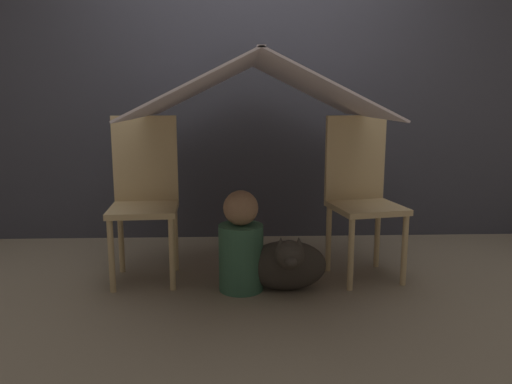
{
  "coord_description": "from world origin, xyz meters",
  "views": [
    {
      "loc": [
        -0.11,
        -2.9,
        1.13
      ],
      "look_at": [
        0.0,
        0.1,
        0.56
      ],
      "focal_mm": 35.0,
      "sensor_mm": 36.0,
      "label": 1
    }
  ],
  "objects_px": {
    "person_front": "(241,246)",
    "chair_right": "(361,191)",
    "dog": "(287,264)",
    "chair_left": "(145,192)"
  },
  "relations": [
    {
      "from": "chair_right",
      "to": "person_front",
      "type": "xyz_separation_m",
      "value": [
        -0.77,
        -0.25,
        -0.28
      ]
    },
    {
      "from": "chair_left",
      "to": "person_front",
      "type": "relative_size",
      "value": 1.69
    },
    {
      "from": "chair_right",
      "to": "person_front",
      "type": "bearing_deg",
      "value": -173.28
    },
    {
      "from": "chair_right",
      "to": "dog",
      "type": "distance_m",
      "value": 0.7
    },
    {
      "from": "chair_left",
      "to": "dog",
      "type": "bearing_deg",
      "value": -23.29
    },
    {
      "from": "person_front",
      "to": "dog",
      "type": "height_order",
      "value": "person_front"
    },
    {
      "from": "person_front",
      "to": "chair_right",
      "type": "bearing_deg",
      "value": 18.36
    },
    {
      "from": "chair_left",
      "to": "person_front",
      "type": "bearing_deg",
      "value": -26.95
    },
    {
      "from": "chair_left",
      "to": "person_front",
      "type": "xyz_separation_m",
      "value": [
        0.6,
        -0.26,
        -0.28
      ]
    },
    {
      "from": "chair_left",
      "to": "chair_right",
      "type": "height_order",
      "value": "same"
    }
  ]
}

